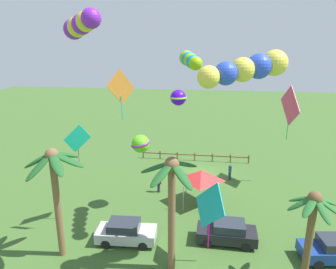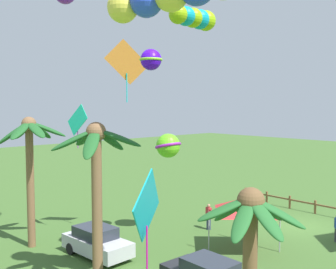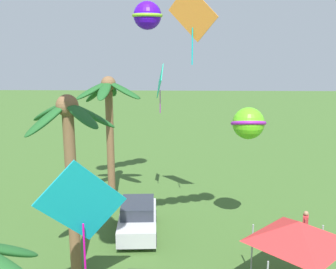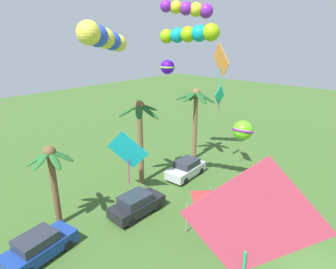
# 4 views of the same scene
# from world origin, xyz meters

# --- Properties ---
(palm_tree_1) EXTENTS (3.30, 3.43, 6.98)m
(palm_tree_1) POSITION_xyz_m (0.97, 14.14, 5.11)
(palm_tree_1) COLOR brown
(palm_tree_1) RESTS_ON ground
(palm_tree_2) EXTENTS (3.81, 3.51, 7.03)m
(palm_tree_2) POSITION_xyz_m (7.86, 13.85, 5.34)
(palm_tree_2) COLOR brown
(palm_tree_2) RESTS_ON ground
(parked_car_2) EXTENTS (3.99, 1.93, 1.51)m
(parked_car_2) POSITION_xyz_m (4.27, 12.06, 0.75)
(parked_car_2) COLOR #BCBCC1
(parked_car_2) RESTS_ON ground
(spectator_1) EXTENTS (0.53, 0.34, 1.59)m
(spectator_1) POSITION_xyz_m (3.35, 4.60, 0.81)
(spectator_1) COLOR #2D3351
(spectator_1) RESTS_ON ground
(festival_tent) EXTENTS (2.86, 2.86, 2.85)m
(festival_tent) POSITION_xyz_m (-0.40, 6.06, 2.47)
(festival_tent) COLOR #9E9EA3
(festival_tent) RESTS_ON ground
(kite_diamond_1) EXTENTS (1.83, 0.38, 2.54)m
(kite_diamond_1) POSITION_xyz_m (7.54, 11.15, 6.77)
(kite_diamond_1) COLOR #17C596
(kite_diamond_5) EXTENTS (1.69, 2.67, 4.31)m
(kite_diamond_5) POSITION_xyz_m (-1.13, 13.27, 3.73)
(kite_diamond_5) COLOR #13A8BD
(kite_diamond_6) EXTENTS (1.28, 2.13, 3.40)m
(kite_diamond_6) POSITION_xyz_m (4.92, 9.61, 9.92)
(kite_diamond_6) COLOR orange
(kite_ball_7) EXTENTS (1.46, 1.46, 0.94)m
(kite_ball_7) POSITION_xyz_m (0.95, 11.26, 9.65)
(kite_ball_7) COLOR #490CE9
(kite_ball_8) EXTENTS (1.58, 1.59, 1.41)m
(kite_ball_8) POSITION_xyz_m (4.30, 7.12, 5.29)
(kite_ball_8) COLOR #5ECD1F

